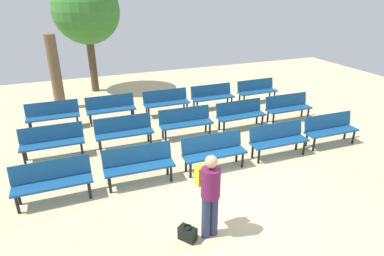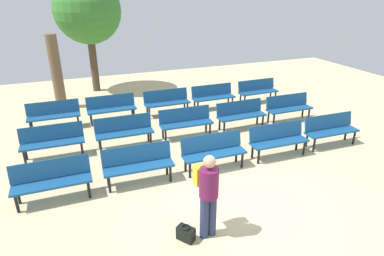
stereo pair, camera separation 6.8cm
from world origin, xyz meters
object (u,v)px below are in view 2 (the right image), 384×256
(bench_r1_c1, at_px, (124,130))
(bench_r2_c2, at_px, (167,101))
(visitor_with_backpack, at_px, (208,191))
(bench_r2_c3, at_px, (213,95))
(handbag, at_px, (186,233))
(tree_1, at_px, (88,11))
(bench_r2_c0, at_px, (54,114))
(bench_r2_c1, at_px, (111,107))
(bench_r0_c0, at_px, (52,179))
(bench_r1_c3, at_px, (241,113))
(bench_r0_c4, at_px, (330,128))
(bench_r1_c0, at_px, (52,140))
(bench_r1_c4, at_px, (288,106))
(bench_r2_c4, at_px, (258,90))
(bench_r0_c3, at_px, (278,138))
(bench_r0_c2, at_px, (213,150))
(bench_r1_c2, at_px, (186,121))
(tree_0, at_px, (56,72))
(bench_r0_c1, at_px, (138,163))

(bench_r1_c1, xyz_separation_m, bench_r2_c2, (1.88, 2.03, 0.00))
(visitor_with_backpack, bearing_deg, bench_r2_c3, -120.88)
(bench_r1_c1, distance_m, handbag, 4.22)
(tree_1, bearing_deg, bench_r2_c0, -113.85)
(bench_r2_c2, bearing_deg, bench_r2_c1, 178.82)
(bench_r0_c0, distance_m, bench_r1_c3, 5.95)
(bench_r0_c4, bearing_deg, visitor_with_backpack, -154.15)
(bench_r0_c4, distance_m, bench_r1_c0, 7.68)
(bench_r1_c4, xyz_separation_m, bench_r2_c4, (0.06, 2.06, 0.00))
(bench_r0_c3, bearing_deg, bench_r0_c2, -178.91)
(bench_r1_c1, distance_m, bench_r2_c2, 2.76)
(bench_r2_c3, relative_size, handbag, 4.39)
(bench_r1_c1, distance_m, bench_r1_c4, 5.55)
(bench_r0_c0, bearing_deg, bench_r1_c2, 28.21)
(bench_r1_c0, distance_m, bench_r2_c4, 7.76)
(tree_0, distance_m, tree_1, 3.06)
(bench_r1_c1, bearing_deg, bench_r0_c0, -132.29)
(bench_r0_c2, bearing_deg, bench_r1_c1, 132.81)
(bench_r1_c1, height_order, bench_r2_c2, same)
(bench_r0_c1, bearing_deg, bench_r0_c3, 1.09)
(bench_r1_c4, distance_m, visitor_with_backpack, 6.38)
(visitor_with_backpack, bearing_deg, bench_r0_c1, -76.21)
(bench_r0_c1, distance_m, handbag, 2.27)
(bench_r0_c0, bearing_deg, bench_r2_c4, 28.22)
(bench_r1_c3, xyz_separation_m, bench_r1_c4, (1.83, -0.00, 0.00))
(bench_r1_c3, distance_m, bench_r2_c4, 2.79)
(bench_r1_c0, xyz_separation_m, bench_r1_c1, (1.88, -0.03, 0.00))
(bench_r2_c3, height_order, visitor_with_backpack, visitor_with_backpack)
(bench_r2_c3, bearing_deg, bench_r0_c0, -144.20)
(bench_r2_c4, height_order, handbag, bench_r2_c4)
(bench_r1_c0, height_order, bench_r2_c4, same)
(bench_r1_c3, xyz_separation_m, tree_0, (-5.36, 4.16, 0.85))
(bench_r2_c4, bearing_deg, bench_r1_c3, -133.65)
(tree_0, relative_size, tree_1, 0.58)
(handbag, bearing_deg, bench_r0_c1, 99.23)
(bench_r0_c4, bearing_deg, bench_r0_c1, -178.90)
(bench_r1_c2, bearing_deg, bench_r0_c4, -27.39)
(bench_r0_c0, xyz_separation_m, visitor_with_backpack, (2.62, -2.18, 0.43))
(bench_r0_c3, relative_size, bench_r2_c2, 1.00)
(bench_r1_c4, bearing_deg, bench_r2_c1, 159.99)
(tree_1, bearing_deg, bench_r2_c2, -62.65)
(bench_r2_c2, height_order, handbag, bench_r2_c2)
(bench_r1_c2, relative_size, bench_r1_c4, 1.01)
(visitor_with_backpack, bearing_deg, bench_r1_c0, -63.78)
(bench_r2_c3, bearing_deg, tree_0, 158.07)
(bench_r0_c3, distance_m, bench_r2_c2, 4.47)
(bench_r1_c3, distance_m, tree_0, 6.83)
(bench_r2_c3, bearing_deg, bench_r1_c4, -47.62)
(bench_r0_c4, xyz_separation_m, visitor_with_backpack, (-4.78, -2.18, 0.43))
(bench_r0_c4, distance_m, bench_r2_c1, 6.91)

